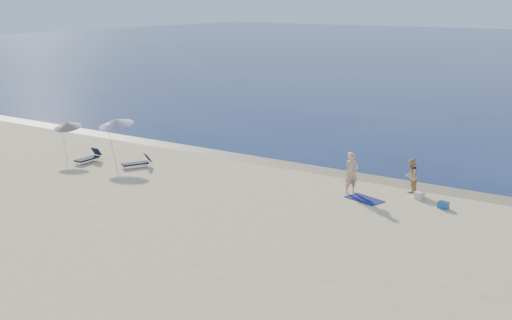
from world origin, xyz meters
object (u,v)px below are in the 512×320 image
at_px(person_right, 411,176).
at_px(blue_cooler, 443,205).
at_px(person_left, 352,173).
at_px(umbrella_near, 116,122).

height_order(person_right, blue_cooler, person_right).
xyz_separation_m(person_left, person_right, (2.19, 1.74, -0.19)).
distance_m(person_left, person_right, 2.80).
height_order(person_left, umbrella_near, umbrella_near).
distance_m(person_right, blue_cooler, 2.59).
bearing_deg(blue_cooler, person_left, -165.57).
distance_m(blue_cooler, umbrella_near, 17.81).
relative_size(person_right, umbrella_near, 0.62).
bearing_deg(person_left, blue_cooler, -55.79).
bearing_deg(blue_cooler, umbrella_near, -163.32).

